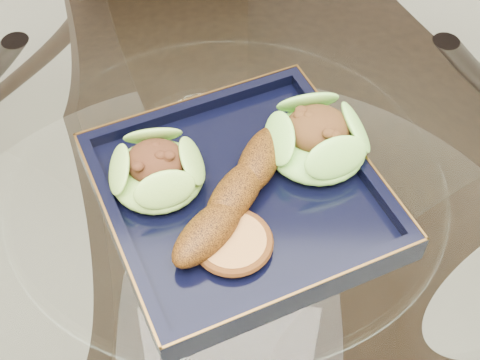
{
  "coord_description": "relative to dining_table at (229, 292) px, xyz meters",
  "views": [
    {
      "loc": [
        0.01,
        -0.41,
        1.32
      ],
      "look_at": [
        0.01,
        0.01,
        0.8
      ],
      "focal_mm": 50.0,
      "sensor_mm": 36.0,
      "label": 1
    }
  ],
  "objects": [
    {
      "name": "roasted_plantain",
      "position": [
        0.01,
        -0.0,
        0.2
      ],
      "size": [
        0.13,
        0.18,
        0.04
      ],
      "primitive_type": "ellipsoid",
      "rotation": [
        0.0,
        0.0,
        1.06
      ],
      "color": "#62350A",
      "rests_on": "navy_plate"
    },
    {
      "name": "dining_chair",
      "position": [
        0.01,
        0.44,
        -0.1
      ],
      "size": [
        0.5,
        0.5,
        0.9
      ],
      "rotation": [
        0.0,
        0.0,
        0.37
      ],
      "color": "black",
      "rests_on": "ground"
    },
    {
      "name": "crumb_patty",
      "position": [
        0.01,
        -0.05,
        0.19
      ],
      "size": [
        0.08,
        0.08,
        0.01
      ],
      "primitive_type": "cylinder",
      "rotation": [
        0.0,
        0.0,
        0.25
      ],
      "color": "#C07D40",
      "rests_on": "navy_plate"
    },
    {
      "name": "lettuce_wrap_left",
      "position": [
        -0.07,
        0.02,
        0.2
      ],
      "size": [
        0.11,
        0.11,
        0.03
      ],
      "primitive_type": "ellipsoid",
      "rotation": [
        0.0,
        0.0,
        -0.2
      ],
      "color": "#508C28",
      "rests_on": "navy_plate"
    },
    {
      "name": "dining_table",
      "position": [
        0.0,
        0.0,
        0.0
      ],
      "size": [
        1.13,
        1.13,
        0.77
      ],
      "color": "white",
      "rests_on": "ground"
    },
    {
      "name": "navy_plate",
      "position": [
        0.01,
        0.01,
        0.17
      ],
      "size": [
        0.36,
        0.36,
        0.02
      ],
      "primitive_type": "cube",
      "rotation": [
        0.0,
        0.0,
        0.43
      ],
      "color": "black",
      "rests_on": "dining_table"
    },
    {
      "name": "lettuce_wrap_right",
      "position": [
        0.09,
        0.07,
        0.2
      ],
      "size": [
        0.12,
        0.12,
        0.04
      ],
      "primitive_type": "ellipsoid",
      "rotation": [
        0.0,
        0.0,
        -0.15
      ],
      "color": "#59A830",
      "rests_on": "navy_plate"
    }
  ]
}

